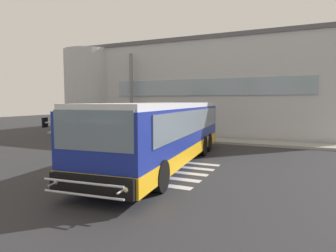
{
  "coord_description": "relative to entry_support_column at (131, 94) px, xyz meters",
  "views": [
    {
      "loc": [
        7.09,
        -14.4,
        2.77
      ],
      "look_at": [
        1.14,
        -0.99,
        1.5
      ],
      "focal_mm": 30.6,
      "sensor_mm": 36.0,
      "label": 1
    }
  ],
  "objects": [
    {
      "name": "ground_plane",
      "position": [
        4.9,
        -5.4,
        -3.35
      ],
      "size": [
        80.0,
        90.0,
        0.02
      ],
      "primitive_type": "cube",
      "color": "#2B2B2D",
      "rests_on": "ground"
    },
    {
      "name": "bay_paint_stripes",
      "position": [
        6.9,
        -9.6,
        -3.33
      ],
      "size": [
        4.4,
        3.96,
        0.01
      ],
      "color": "silver",
      "rests_on": "ground"
    },
    {
      "name": "terminal_building",
      "position": [
        4.22,
        6.21,
        0.44
      ],
      "size": [
        22.56,
        13.8,
        7.57
      ],
      "color": "#B7B7BC",
      "rests_on": "ground"
    },
    {
      "name": "boarding_curb",
      "position": [
        4.9,
        -0.6,
        -3.26
      ],
      "size": [
        24.76,
        2.0,
        0.15
      ],
      "primitive_type": "cube",
      "color": "#9E9B93",
      "rests_on": "ground"
    },
    {
      "name": "entry_support_column",
      "position": [
        0.0,
        0.0,
        0.0
      ],
      "size": [
        0.28,
        0.28,
        6.37
      ],
      "primitive_type": "cylinder",
      "color": "slate",
      "rests_on": "boarding_curb"
    },
    {
      "name": "bus_main_foreground",
      "position": [
        6.81,
        -8.42,
        -2.0
      ],
      "size": [
        3.58,
        11.92,
        2.7
      ],
      "color": "navy",
      "rests_on": "ground"
    },
    {
      "name": "passenger_near_column",
      "position": [
        0.8,
        -0.56,
        -2.26
      ],
      "size": [
        0.55,
        0.35,
        1.68
      ],
      "color": "#2D2D33",
      "rests_on": "boarding_curb"
    },
    {
      "name": "passenger_by_doorway",
      "position": [
        1.8,
        -1.1,
        -2.26
      ],
      "size": [
        0.47,
        0.42,
        1.68
      ],
      "color": "#1E2338",
      "rests_on": "boarding_curb"
    },
    {
      "name": "passenger_at_curb_edge",
      "position": [
        2.87,
        -0.44,
        -2.26
      ],
      "size": [
        0.41,
        0.47,
        1.68
      ],
      "color": "#2D2D33",
      "rests_on": "boarding_curb"
    },
    {
      "name": "safety_bollard_yellow",
      "position": [
        4.27,
        -1.8,
        -2.89
      ],
      "size": [
        0.18,
        0.18,
        0.9
      ],
      "primitive_type": "cylinder",
      "color": "yellow",
      "rests_on": "ground"
    }
  ]
}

